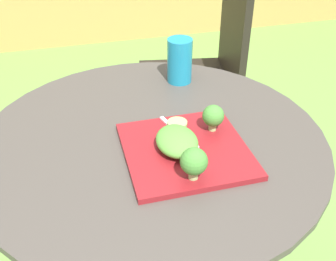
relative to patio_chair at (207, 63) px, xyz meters
name	(u,v)px	position (x,y,z in m)	size (l,w,h in m)	color
patio_table	(154,217)	(-0.45, -0.82, -0.06)	(0.86, 0.86, 0.75)	#423D38
patio_chair	(207,63)	(0.00, 0.00, 0.00)	(0.51, 0.51, 0.90)	black
salad_plate	(186,150)	(-0.39, -0.90, 0.23)	(0.28, 0.28, 0.01)	maroon
drinking_glass	(180,63)	(-0.30, -0.55, 0.28)	(0.07, 0.07, 0.13)	teal
fork	(181,136)	(-0.38, -0.85, 0.24)	(0.06, 0.15, 0.00)	silver
lettuce_mound	(177,141)	(-0.41, -0.90, 0.26)	(0.09, 0.12, 0.04)	#519338
broccoli_floret_0	(213,116)	(-0.30, -0.85, 0.28)	(0.05, 0.05, 0.07)	#99B770
broccoli_floret_1	(194,162)	(-0.40, -1.00, 0.28)	(0.06, 0.06, 0.07)	#99B770
cucumber_slice_0	(177,123)	(-0.38, -0.80, 0.24)	(0.05, 0.05, 0.01)	#8EB766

